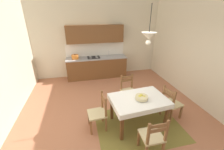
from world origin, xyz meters
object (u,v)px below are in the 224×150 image
kitchen_cabinetry (96,58)px  fruit_bowl (142,97)px  dining_chair_window_side (171,103)px  dining_table (139,103)px  pendant_lamp (149,36)px  dining_chair_kitchen_side (128,91)px  dining_chair_camera_side (152,137)px  dining_chair_tv_side (98,113)px

kitchen_cabinetry → fruit_bowl: bearing=-78.5°
kitchen_cabinetry → dining_chair_window_side: size_ratio=2.73×
dining_table → pendant_lamp: bearing=30.3°
kitchen_cabinetry → dining_chair_kitchen_side: 2.41m
dining_chair_camera_side → fruit_bowl: (0.10, 0.83, 0.37)m
fruit_bowl → dining_chair_window_side: bearing=5.0°
dining_chair_tv_side → dining_chair_camera_side: (0.92, -0.95, 0.00)m
kitchen_cabinetry → dining_chair_camera_side: size_ratio=2.73×
kitchen_cabinetry → dining_chair_camera_side: (0.55, -4.07, -0.41)m
dining_chair_window_side → dining_chair_camera_side: bearing=-138.1°
kitchen_cabinetry → dining_chair_window_side: (1.57, -3.16, -0.41)m
dining_chair_tv_side → fruit_bowl: (1.03, -0.13, 0.37)m
dining_chair_tv_side → dining_chair_kitchen_side: (1.05, 0.85, 0.00)m
kitchen_cabinetry → dining_table: kitchen_cabinetry is taller
dining_chair_window_side → dining_chair_kitchen_side: 1.26m
dining_table → dining_chair_kitchen_side: 0.94m
dining_chair_camera_side → dining_table: bearing=85.8°
dining_chair_kitchen_side → kitchen_cabinetry: bearing=106.5°
kitchen_cabinetry → dining_chair_tv_side: bearing=-96.8°
kitchen_cabinetry → dining_chair_window_side: kitchen_cabinetry is taller
fruit_bowl → dining_chair_tv_side: bearing=173.0°
dining_chair_tv_side → dining_chair_camera_side: size_ratio=1.00×
dining_chair_window_side → dining_chair_kitchen_side: bearing=135.0°
dining_chair_tv_side → dining_chair_window_side: size_ratio=1.00×
fruit_bowl → pendant_lamp: pendant_lamp is taller
dining_chair_tv_side → dining_chair_camera_side: same height
fruit_bowl → pendant_lamp: bearing=54.5°
dining_table → dining_chair_tv_side: size_ratio=1.52×
dining_chair_window_side → pendant_lamp: (-0.82, 0.05, 1.77)m
dining_chair_camera_side → dining_chair_kitchen_side: 1.80m
pendant_lamp → dining_chair_kitchen_side: bearing=95.1°
fruit_bowl → pendant_lamp: size_ratio=0.37×
dining_chair_window_side → dining_chair_kitchen_side: size_ratio=1.00×
dining_chair_kitchen_side → pendant_lamp: 1.96m
dining_chair_kitchen_side → dining_chair_tv_side: bearing=-141.0°
dining_chair_kitchen_side → dining_chair_window_side: bearing=-45.0°
dining_chair_tv_side → dining_chair_camera_side: 1.33m
dining_chair_tv_side → dining_chair_kitchen_side: bearing=39.0°
pendant_lamp → dining_chair_tv_side: bearing=-179.8°
dining_chair_window_side → pendant_lamp: pendant_lamp is taller
dining_chair_window_side → pendant_lamp: size_ratio=1.16×
kitchen_cabinetry → dining_chair_kitchen_side: bearing=-73.5°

